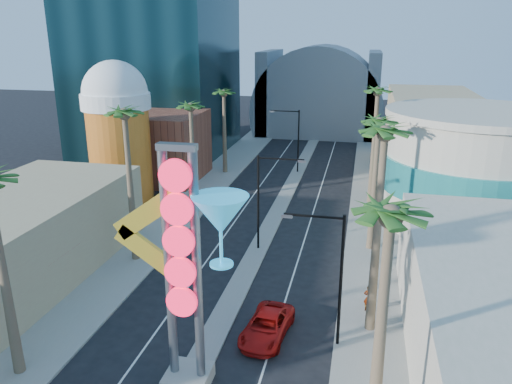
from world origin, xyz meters
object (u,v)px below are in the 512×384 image
Objects in this scene: neon_sign at (199,256)px; pedestrian_b at (375,252)px; red_pickup at (267,326)px; pedestrian_a at (369,298)px.

neon_sign is 19.52m from pedestrian_b.
pedestrian_b is (6.25, 11.34, 0.27)m from red_pickup.
red_pickup is 12.95m from pedestrian_b.
neon_sign reaches higher than pedestrian_a.
neon_sign is 8.62m from red_pickup.
neon_sign is 7.63× the size of pedestrian_b.
pedestrian_b reaches higher than red_pickup.
neon_sign is at bearing -107.89° from red_pickup.
red_pickup is at bearing 81.56° from pedestrian_b.
red_pickup is 3.07× the size of pedestrian_b.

